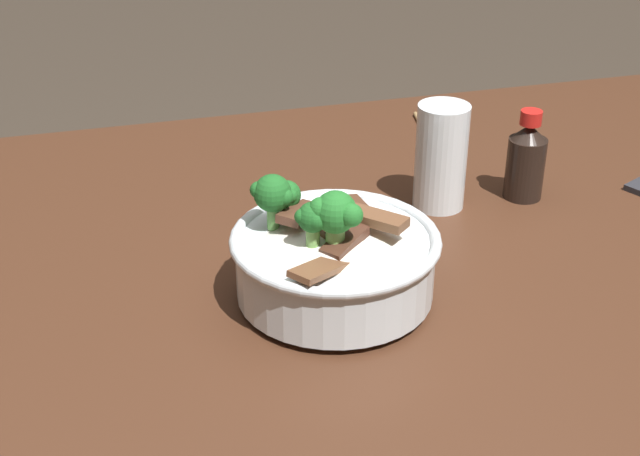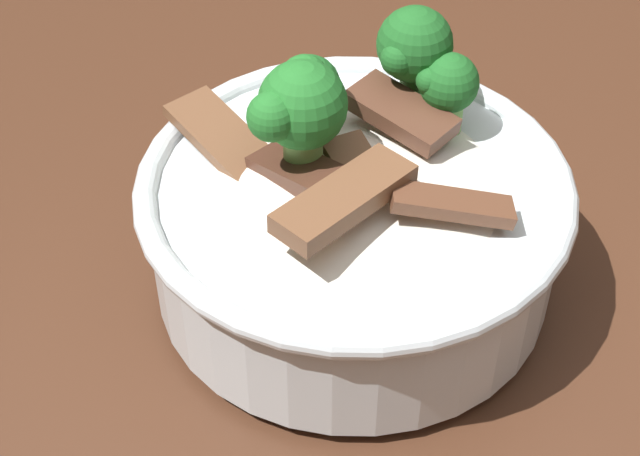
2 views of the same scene
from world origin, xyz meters
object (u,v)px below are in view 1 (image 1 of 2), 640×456
at_px(drinking_glass, 441,162).
at_px(chopsticks_pair, 435,140).
at_px(soy_sauce_bottle, 526,160).
at_px(rice_bowl, 334,257).

height_order(drinking_glass, chopsticks_pair, drinking_glass).
distance_m(drinking_glass, chopsticks_pair, 0.21).
distance_m(drinking_glass, soy_sauce_bottle, 0.11).
bearing_deg(chopsticks_pair, drinking_glass, 69.11).
distance_m(chopsticks_pair, soy_sauce_bottle, 0.21).
bearing_deg(soy_sauce_bottle, rice_bowl, 28.91).
xyz_separation_m(chopsticks_pair, soy_sauce_bottle, (-0.04, 0.20, 0.05)).
relative_size(chopsticks_pair, soy_sauce_bottle, 1.84).
height_order(rice_bowl, drinking_glass, rice_bowl).
distance_m(rice_bowl, soy_sauce_bottle, 0.35).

